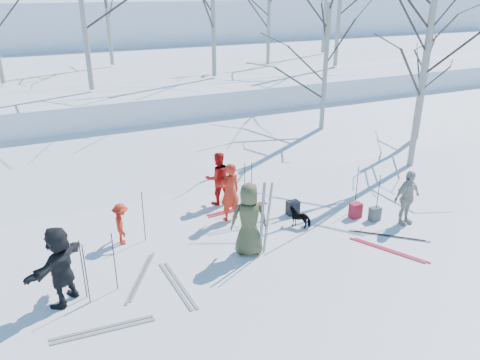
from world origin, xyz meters
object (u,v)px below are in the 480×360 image
backpack_red (356,210)px  backpack_dark (293,208)px  skier_grey_west (60,266)px  backpack_grey (375,214)px  skier_cream_east (407,198)px  dog (300,217)px  skier_redor_behind (218,178)px  skier_red_seated (121,224)px  skier_olive_center (249,219)px  skier_red_north (230,192)px

backpack_red → backpack_dark: (-1.47, 0.90, -0.01)m
skier_grey_west → backpack_grey: size_ratio=4.45×
skier_cream_east → dog: bearing=152.7°
skier_redor_behind → skier_red_seated: bearing=24.9°
skier_olive_center → backpack_red: bearing=-151.5°
skier_red_north → dog: (1.52, -1.16, -0.55)m
skier_olive_center → dog: skier_olive_center is taller
skier_olive_center → skier_grey_west: bearing=23.2°
skier_olive_center → dog: size_ratio=2.91×
skier_cream_east → dog: skier_cream_east is taller
backpack_grey → skier_olive_center: bearing=-179.4°
skier_cream_east → backpack_grey: bearing=136.0°
skier_cream_east → backpack_grey: (-0.59, 0.48, -0.57)m
dog → backpack_red: dog is taller
skier_grey_west → dog: bearing=141.1°
skier_red_north → backpack_grey: (3.55, -1.76, -0.62)m
skier_olive_center → skier_grey_west: 4.20m
skier_redor_behind → backpack_red: size_ratio=3.76×
skier_red_north → backpack_grey: 4.01m
skier_redor_behind → backpack_dark: bearing=140.1°
skier_grey_west → backpack_dark: size_ratio=4.23×
skier_redor_behind → skier_grey_west: size_ratio=0.93×
skier_redor_behind → dog: bearing=126.9°
skier_cream_east → skier_grey_west: size_ratio=0.90×
backpack_grey → skier_cream_east: bearing=-39.1°
skier_red_seated → backpack_dark: skier_red_seated is taller
skier_grey_west → backpack_red: size_ratio=4.03×
backpack_dark → backpack_grey: bearing=-34.5°
skier_red_seated → skier_cream_east: 7.43m
skier_redor_behind → skier_cream_east: size_ratio=1.04×
skier_olive_center → skier_grey_west: (-4.20, -0.09, -0.05)m
dog → skier_grey_west: bearing=-36.3°
backpack_red → backpack_grey: backpack_red is taller
skier_cream_east → skier_grey_west: 8.67m
dog → backpack_grey: 2.11m
skier_olive_center → skier_redor_behind: bearing=-76.5°
skier_redor_behind → backpack_grey: 4.50m
skier_redor_behind → backpack_red: (3.07, -2.48, -0.58)m
backpack_grey → backpack_dark: size_ratio=0.95×
skier_red_seated → backpack_dark: size_ratio=2.67×
backpack_red → skier_red_north: bearing=156.4°
skier_red_seated → backpack_grey: size_ratio=2.81×
backpack_dark → skier_grey_west: bearing=-167.3°
skier_olive_center → skier_cream_east: (4.46, -0.44, -0.14)m
skier_redor_behind → backpack_grey: skier_redor_behind is taller
dog → backpack_dark: size_ratio=1.54×
skier_olive_center → skier_cream_east: skier_olive_center is taller
backpack_red → backpack_grey: bearing=-44.5°
skier_grey_west → dog: 6.12m
skier_redor_behind → backpack_dark: 2.32m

